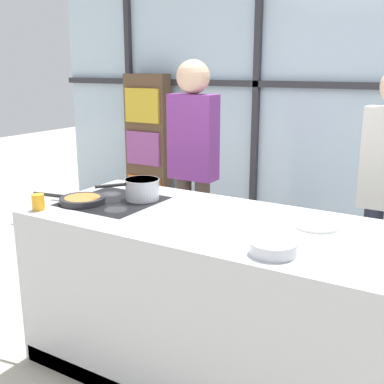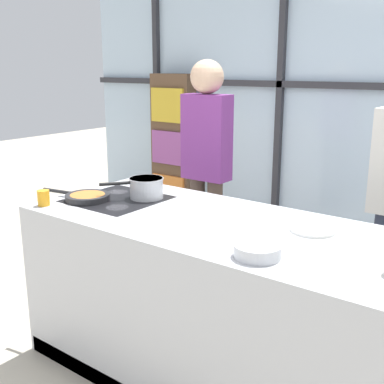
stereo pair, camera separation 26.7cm
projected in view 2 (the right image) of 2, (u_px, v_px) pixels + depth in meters
name	position (u px, v px, depth m)	size (l,w,h in m)	color
ground_plane	(211.00, 375.00, 2.73)	(18.00, 18.00, 0.00)	#BCB29E
back_window_wall	(363.00, 102.00, 4.14)	(6.40, 0.10, 2.80)	silver
bookshelf	(173.00, 149.00, 5.29)	(0.51, 0.19, 1.63)	brown
demo_island	(211.00, 301.00, 2.62)	(2.08, 0.90, 0.92)	#B7BABF
spectator_far_left	(206.00, 157.00, 3.60)	(0.36, 0.25, 1.75)	#47382D
frying_pan	(87.00, 197.00, 2.88)	(0.47, 0.27, 0.04)	#232326
saucepan	(146.00, 187.00, 2.91)	(0.28, 0.33, 0.13)	silver
white_plate	(313.00, 230.00, 2.34)	(0.22, 0.22, 0.01)	white
mixing_bowl	(257.00, 250.00, 2.02)	(0.20, 0.20, 0.06)	silver
juice_glass_near	(44.00, 198.00, 2.76)	(0.07, 0.07, 0.09)	orange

